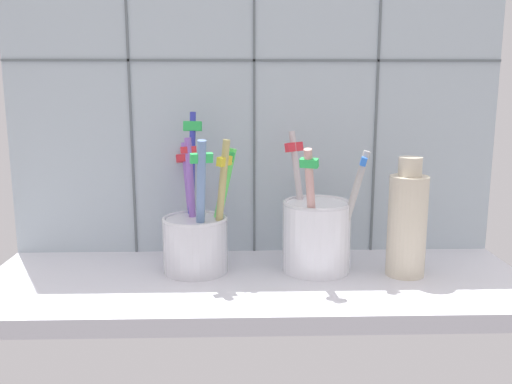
# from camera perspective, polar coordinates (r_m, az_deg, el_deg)

# --- Properties ---
(counter_slab) EXTENTS (0.64, 0.22, 0.02)m
(counter_slab) POSITION_cam_1_polar(r_m,az_deg,el_deg) (0.66, 0.07, -9.66)
(counter_slab) COLOR silver
(counter_slab) RESTS_ON ground
(tile_wall_back) EXTENTS (0.64, 0.02, 0.45)m
(tile_wall_back) POSITION_cam_1_polar(r_m,az_deg,el_deg) (0.74, -0.21, 9.54)
(tile_wall_back) COLOR #B2C1CC
(tile_wall_back) RESTS_ON ground
(toothbrush_cup_left) EXTENTS (0.09, 0.13, 0.19)m
(toothbrush_cup_left) POSITION_cam_1_polar(r_m,az_deg,el_deg) (0.68, -6.10, -4.48)
(toothbrush_cup_left) COLOR silver
(toothbrush_cup_left) RESTS_ON counter_slab
(toothbrush_cup_right) EXTENTS (0.10, 0.10, 0.17)m
(toothbrush_cup_right) POSITION_cam_1_polar(r_m,az_deg,el_deg) (0.68, 6.22, -4.19)
(toothbrush_cup_right) COLOR white
(toothbrush_cup_right) RESTS_ON counter_slab
(ceramic_vase) EXTENTS (0.05, 0.05, 0.14)m
(ceramic_vase) POSITION_cam_1_polar(r_m,az_deg,el_deg) (0.68, 15.22, -3.02)
(ceramic_vase) COLOR beige
(ceramic_vase) RESTS_ON counter_slab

